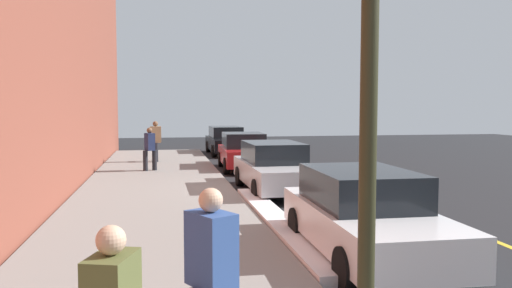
# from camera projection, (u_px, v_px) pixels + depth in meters

# --- Properties ---
(ground_plane) EXTENTS (56.00, 56.00, 0.00)m
(ground_plane) POSITION_uv_depth(u_px,v_px,m) (266.00, 191.00, 15.60)
(ground_plane) COLOR black
(sidewalk) EXTENTS (28.00, 4.60, 0.15)m
(sidewalk) POSITION_uv_depth(u_px,v_px,m) (156.00, 192.00, 14.98)
(sidewalk) COLOR gray
(sidewalk) RESTS_ON ground
(lane_stripe_centre) EXTENTS (28.00, 0.14, 0.01)m
(lane_stripe_centre) POSITION_uv_depth(u_px,v_px,m) (364.00, 188.00, 16.18)
(lane_stripe_centre) COLOR gold
(lane_stripe_centre) RESTS_ON ground
(snow_bank_curb) EXTENTS (7.75, 0.56, 0.22)m
(snow_bank_curb) POSITION_uv_depth(u_px,v_px,m) (277.00, 222.00, 10.95)
(snow_bank_curb) COLOR white
(snow_bank_curb) RESTS_ON ground
(parked_car_black) EXTENTS (4.80, 1.94, 1.51)m
(parked_car_black) POSITION_uv_depth(u_px,v_px,m) (226.00, 140.00, 27.65)
(parked_car_black) COLOR black
(parked_car_black) RESTS_ON ground
(parked_car_red) EXTENTS (4.19, 2.00, 1.51)m
(parked_car_red) POSITION_uv_depth(u_px,v_px,m) (244.00, 151.00, 20.92)
(parked_car_red) COLOR black
(parked_car_red) RESTS_ON ground
(parked_car_silver) EXTENTS (4.72, 1.93, 1.51)m
(parked_car_silver) POSITION_uv_depth(u_px,v_px,m) (274.00, 167.00, 15.41)
(parked_car_silver) COLOR black
(parked_car_silver) RESTS_ON ground
(parked_car_white) EXTENTS (4.49, 1.95, 1.51)m
(parked_car_white) POSITION_uv_depth(u_px,v_px,m) (364.00, 215.00, 8.67)
(parked_car_white) COLOR black
(parked_car_white) RESTS_ON ground
(pedestrian_tan_coat) EXTENTS (0.60, 0.49, 1.81)m
(pedestrian_tan_coat) POSITION_uv_depth(u_px,v_px,m) (156.00, 140.00, 22.60)
(pedestrian_tan_coat) COLOR black
(pedestrian_tan_coat) RESTS_ON sidewalk
(pedestrian_blue_coat) EXTENTS (0.55, 0.52, 1.72)m
(pedestrian_blue_coat) POSITION_uv_depth(u_px,v_px,m) (211.00, 275.00, 4.64)
(pedestrian_blue_coat) COLOR black
(pedestrian_blue_coat) RESTS_ON sidewalk
(pedestrian_navy_coat) EXTENTS (0.52, 0.52, 1.65)m
(pedestrian_navy_coat) POSITION_uv_depth(u_px,v_px,m) (150.00, 148.00, 19.41)
(pedestrian_navy_coat) COLOR black
(pedestrian_navy_coat) RESTS_ON sidewalk
(traffic_light_pole) EXTENTS (0.35, 0.26, 4.29)m
(traffic_light_pole) POSITION_uv_depth(u_px,v_px,m) (370.00, 39.00, 3.41)
(traffic_light_pole) COLOR #2D2D19
(traffic_light_pole) RESTS_ON sidewalk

